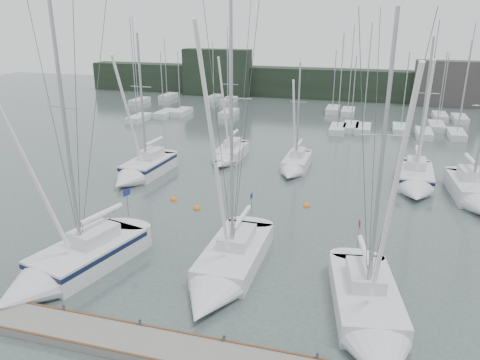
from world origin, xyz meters
name	(u,v)px	position (x,y,z in m)	size (l,w,h in m)	color
ground	(212,291)	(0.00, 0.00, 0.00)	(160.00, 160.00, 0.00)	#414E4B
dock	(172,350)	(0.00, -5.00, 0.20)	(24.00, 2.00, 0.40)	slate
far_treeline	(332,84)	(0.00, 62.00, 2.50)	(90.00, 4.00, 5.00)	black
far_building_left	(217,73)	(-20.00, 60.00, 4.00)	(12.00, 3.00, 8.00)	black
far_building_right	(448,84)	(18.00, 60.00, 3.50)	(10.00, 3.00, 7.00)	#423F3D
mast_forest	(297,115)	(-3.00, 44.28, 0.46)	(49.78, 22.73, 13.57)	silver
sailboat_near_left	(63,268)	(-8.13, -1.10, 0.67)	(5.37, 9.85, 15.63)	silver
sailboat_near_center	(223,273)	(0.31, 1.02, 0.54)	(3.05, 10.29, 16.49)	silver
sailboat_near_right	(372,323)	(8.09, -1.21, 0.56)	(4.60, 9.81, 15.03)	silver
sailboat_mid_a	(141,171)	(-11.99, 15.25, 0.67)	(3.35, 8.32, 13.17)	silver
sailboat_mid_b	(227,156)	(-6.12, 22.11, 0.55)	(2.48, 7.24, 12.34)	silver
sailboat_mid_c	(294,166)	(0.75, 20.80, 0.51)	(2.22, 6.91, 10.43)	silver
sailboat_mid_d	(415,182)	(11.15, 19.02, 0.64)	(3.08, 8.17, 13.02)	silver
sailboat_mid_e	(476,196)	(15.36, 17.00, 0.63)	(3.50, 8.46, 12.20)	silver
buoy_a	(197,209)	(-4.71, 10.10, 0.00)	(0.57, 0.57, 0.57)	orange
buoy_b	(306,206)	(3.07, 12.87, 0.00)	(0.53, 0.53, 0.53)	orange
buoy_c	(174,200)	(-7.11, 11.26, 0.00)	(0.55, 0.55, 0.55)	orange
seagull	(226,161)	(1.14, -0.90, 7.49)	(0.90, 0.41, 0.18)	white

